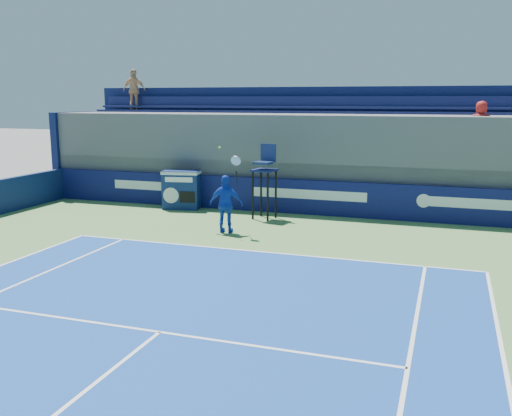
% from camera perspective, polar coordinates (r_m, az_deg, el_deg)
% --- Properties ---
extents(back_hoarding, '(20.40, 0.21, 1.20)m').
position_cam_1_polar(back_hoarding, '(19.65, 5.29, 1.06)').
color(back_hoarding, '#0D114B').
rests_on(back_hoarding, ground).
extents(match_clock, '(1.43, 0.96, 1.40)m').
position_cam_1_polar(match_clock, '(20.73, -7.45, 1.93)').
color(match_clock, navy).
rests_on(match_clock, ground).
extents(umpire_chair, '(0.82, 0.82, 2.48)m').
position_cam_1_polar(umpire_chair, '(18.74, 0.89, 3.50)').
color(umpire_chair, black).
rests_on(umpire_chair, ground).
extents(tennis_player, '(1.06, 0.55, 2.57)m').
position_cam_1_polar(tennis_player, '(16.85, -3.00, 0.41)').
color(tennis_player, '#163DB5').
rests_on(tennis_player, apron).
extents(stadium_seating, '(21.00, 4.05, 5.18)m').
position_cam_1_polar(stadium_seating, '(21.47, 6.63, 5.22)').
color(stadium_seating, '#58585D').
rests_on(stadium_seating, ground).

